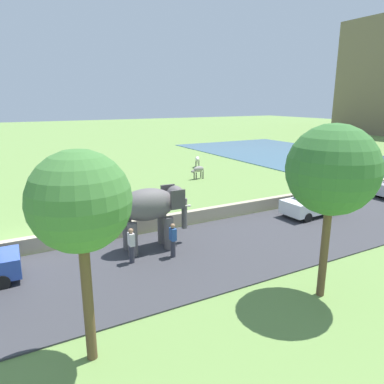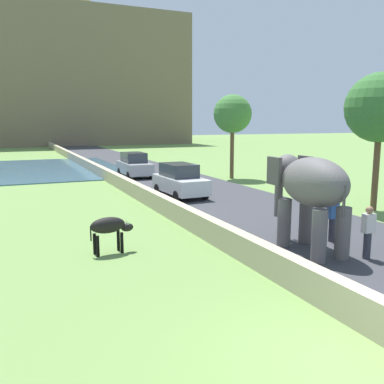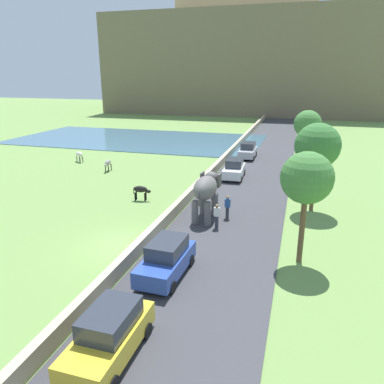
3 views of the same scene
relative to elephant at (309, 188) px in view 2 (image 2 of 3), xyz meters
The scene contains 11 objects.
ground_plane 6.79m from the elephant, 122.02° to the right, with size 220.00×220.00×0.00m, color #6B8E47.
road_surface 14.73m from the elephant, 83.84° to the left, with size 7.00×120.00×0.06m, color #38383D.
barrier_wall 12.81m from the elephant, 100.12° to the left, with size 0.40×110.00×0.79m, color tan.
elephant is the anchor object (origin of this frame).
person_beside_elephant 1.84m from the elephant, 16.57° to the left, with size 0.36×0.22×1.63m.
person_trailing 2.11m from the elephant, 53.48° to the right, with size 0.36×0.22×1.63m.
car_white 10.64m from the elephant, 90.06° to the left, with size 1.94×4.07×1.80m.
car_silver 19.46m from the elephant, 90.03° to the left, with size 1.80×4.00×1.80m.
cow_black 6.27m from the elephant, 158.05° to the left, with size 1.41×0.57×1.15m.
tree_near 17.38m from the elephant, 68.87° to the left, with size 2.68×2.68×5.91m.
tree_far 8.16m from the elephant, 28.84° to the left, with size 3.08×3.08×6.19m.
Camera 2 is at (-5.00, -4.77, 4.05)m, focal length 39.43 mm.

